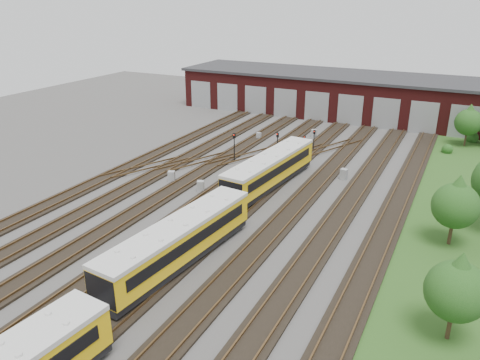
% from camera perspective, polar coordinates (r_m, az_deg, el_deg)
% --- Properties ---
extents(ground, '(120.00, 120.00, 0.00)m').
position_cam_1_polar(ground, '(41.21, -2.92, -3.79)').
color(ground, '#403E3C').
rests_on(ground, ground).
extents(track_network, '(30.40, 70.00, 0.33)m').
position_cam_1_polar(track_network, '(41.70, -2.73, -3.30)').
color(track_network, black).
rests_on(track_network, ground).
extents(maintenance_shed, '(51.00, 12.50, 6.35)m').
position_cam_1_polar(maintenance_shed, '(75.97, 12.23, 10.21)').
color(maintenance_shed, '#4D1313').
rests_on(maintenance_shed, ground).
extents(grass_verge, '(8.00, 55.00, 0.05)m').
position_cam_1_polar(grass_verge, '(45.81, 25.06, -3.19)').
color(grass_verge, '#2B511B').
rests_on(grass_verge, ground).
extents(metro_train, '(3.91, 46.32, 2.92)m').
position_cam_1_polar(metro_train, '(32.84, -7.47, -7.44)').
color(metro_train, black).
rests_on(metro_train, ground).
extents(signal_mast_0, '(0.29, 0.27, 3.31)m').
position_cam_1_polar(signal_mast_0, '(52.66, -0.71, 4.49)').
color(signal_mast_0, black).
rests_on(signal_mast_0, ground).
extents(signal_mast_1, '(0.31, 0.30, 3.52)m').
position_cam_1_polar(signal_mast_1, '(52.29, 4.57, 4.41)').
color(signal_mast_1, black).
rests_on(signal_mast_1, ground).
extents(signal_mast_2, '(0.25, 0.23, 2.70)m').
position_cam_1_polar(signal_mast_2, '(56.79, 9.01, 5.10)').
color(signal_mast_2, black).
rests_on(signal_mast_2, ground).
extents(signal_mast_3, '(0.23, 0.22, 3.04)m').
position_cam_1_polar(signal_mast_3, '(53.15, 7.83, 4.22)').
color(signal_mast_3, black).
rests_on(signal_mast_3, ground).
extents(relay_cabinet_0, '(0.82, 0.76, 1.11)m').
position_cam_1_polar(relay_cabinet_0, '(47.83, -8.35, 0.43)').
color(relay_cabinet_0, '#9C9FA1').
rests_on(relay_cabinet_0, ground).
extents(relay_cabinet_1, '(0.58, 0.50, 0.90)m').
position_cam_1_polar(relay_cabinet_1, '(61.54, 2.30, 5.39)').
color(relay_cabinet_1, '#9C9FA1').
rests_on(relay_cabinet_1, ground).
extents(relay_cabinet_2, '(0.81, 0.76, 1.08)m').
position_cam_1_polar(relay_cabinet_2, '(45.13, -4.82, -0.75)').
color(relay_cabinet_2, '#9C9FA1').
rests_on(relay_cabinet_2, ground).
extents(relay_cabinet_3, '(0.70, 0.63, 1.01)m').
position_cam_1_polar(relay_cabinet_3, '(63.27, 8.97, 5.65)').
color(relay_cabinet_3, '#9C9FA1').
rests_on(relay_cabinet_3, ground).
extents(relay_cabinet_4, '(0.77, 0.69, 1.11)m').
position_cam_1_polar(relay_cabinet_4, '(49.11, 12.55, 0.71)').
color(relay_cabinet_4, '#9C9FA1').
rests_on(relay_cabinet_4, ground).
extents(tree_0, '(3.24, 3.24, 5.37)m').
position_cam_1_polar(tree_0, '(64.35, 26.14, 6.68)').
color(tree_0, '#382919').
rests_on(tree_0, ground).
extents(tree_3, '(3.43, 3.43, 5.69)m').
position_cam_1_polar(tree_3, '(37.78, 24.89, -2.29)').
color(tree_3, '#382919').
rests_on(tree_3, ground).
extents(tree_4, '(3.31, 3.31, 5.48)m').
position_cam_1_polar(tree_4, '(27.63, 25.00, -11.51)').
color(tree_4, '#382919').
rests_on(tree_4, ground).
extents(bush_0, '(1.45, 1.45, 1.45)m').
position_cam_1_polar(bush_0, '(45.29, 25.13, -2.51)').
color(bush_0, '#194112').
rests_on(bush_0, ground).
extents(bush_1, '(1.28, 1.28, 1.28)m').
position_cam_1_polar(bush_1, '(61.26, 23.98, 3.61)').
color(bush_1, '#194112').
rests_on(bush_1, ground).
extents(bush_2, '(1.53, 1.53, 1.53)m').
position_cam_1_polar(bush_2, '(67.35, 26.49, 4.82)').
color(bush_2, '#194112').
rests_on(bush_2, ground).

